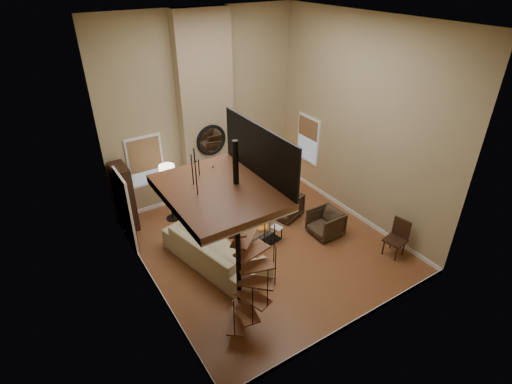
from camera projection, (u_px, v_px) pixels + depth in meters
ground at (264, 244)px, 10.57m from camera, size 6.00×6.50×0.01m
back_wall at (203, 110)px, 11.53m from camera, size 6.00×0.02×5.50m
front_wall at (370, 215)px, 6.80m from camera, size 6.00×0.02×5.50m
left_wall at (138, 183)px, 7.78m from camera, size 0.02×6.50×5.50m
right_wall at (359, 124)px, 10.56m from camera, size 0.02×6.50×5.50m
ceiling at (267, 20)px, 7.78m from camera, size 6.00×6.50×0.01m
baseboard_back at (209, 190)px, 12.89m from camera, size 6.00×0.02×0.12m
baseboard_front at (351, 324)px, 8.18m from camera, size 6.00×0.02×0.12m
baseboard_left at (156, 285)px, 9.15m from camera, size 0.02×6.50×0.12m
baseboard_right at (347, 209)px, 11.92m from camera, size 0.02×6.50×0.12m
chimney_breast at (206, 112)px, 11.39m from camera, size 1.60×0.38×5.50m
hearth at (219, 200)px, 12.42m from camera, size 1.50×0.60×0.04m
firebox at (214, 182)px, 12.36m from camera, size 0.95×0.02×0.72m
mantel at (214, 165)px, 12.00m from camera, size 1.70×0.18×0.06m
mirror_frame at (211, 140)px, 11.64m from camera, size 0.94×0.10×0.94m
mirror_disc at (211, 140)px, 11.65m from camera, size 0.80×0.01×0.80m
vase_left at (196, 165)px, 11.70m from camera, size 0.24×0.24×0.25m
vase_right at (230, 156)px, 12.24m from camera, size 0.20×0.20×0.21m
window_back at (145, 161)px, 11.21m from camera, size 1.02×0.06×1.52m
window_right at (308, 139)px, 12.57m from camera, size 0.06×1.02×1.52m
entry_door at (127, 212)px, 9.97m from camera, size 0.10×1.05×2.16m
loft at (224, 187)px, 6.67m from camera, size 1.70×2.20×1.09m
spiral_stair at (239, 250)px, 7.53m from camera, size 1.47×1.47×4.06m
hutch at (124, 197)px, 10.82m from camera, size 0.39×0.82×1.84m
sofa at (214, 250)px, 9.72m from camera, size 1.75×3.06×0.84m
armchair_near at (287, 204)px, 11.59m from camera, size 1.05×1.04×0.77m
armchair_far at (328, 222)px, 10.81m from camera, size 0.82×0.79×0.74m
coffee_table at (262, 235)px, 10.43m from camera, size 1.23×0.78×0.44m
bowl at (261, 227)px, 10.36m from camera, size 0.35×0.35×0.09m
book at (276, 228)px, 10.39m from camera, size 0.29×0.34×0.03m
floor_lamp at (168, 176)px, 10.88m from camera, size 0.42×0.42×1.74m
accent_lamp at (259, 177)px, 13.29m from camera, size 0.14×0.14×0.49m
side_chair at (398, 236)px, 9.98m from camera, size 0.55×0.55×1.00m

